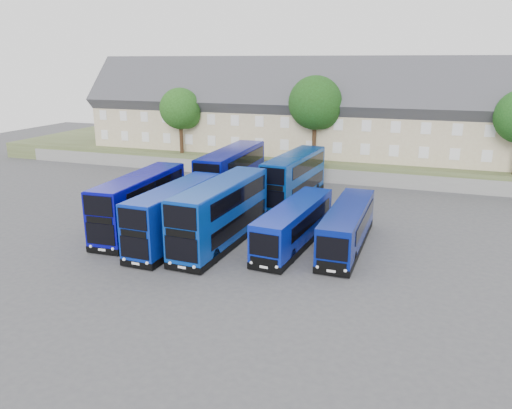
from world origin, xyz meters
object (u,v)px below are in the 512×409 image
object	(u,v)px
dd_front_left	(140,204)
coach_east_a	(294,226)
tree_west	(182,110)
dd_front_mid	(176,216)
tree_mid	(317,105)

from	to	relation	value
dd_front_left	coach_east_a	world-z (taller)	dd_front_left
tree_west	dd_front_left	bearing A→B (deg)	-70.92
dd_front_mid	tree_west	bearing A→B (deg)	117.99
coach_east_a	tree_west	world-z (taller)	tree_west
dd_front_mid	tree_west	world-z (taller)	tree_west
coach_east_a	tree_mid	xyz separation A→B (m)	(-3.36, 21.17, 6.62)
dd_front_mid	tree_mid	xyz separation A→B (m)	(4.71, 23.54, 6.05)
coach_east_a	tree_mid	size ratio (longest dim) A/B	1.20
dd_front_left	tree_mid	distance (m)	24.35
dd_front_left	tree_mid	world-z (taller)	tree_mid
tree_mid	dd_front_mid	bearing A→B (deg)	-101.32
coach_east_a	tree_west	distance (m)	28.87
dd_front_mid	tree_west	xyz separation A→B (m)	(-11.29, 23.04, 5.04)
dd_front_left	dd_front_mid	world-z (taller)	dd_front_left
tree_mid	dd_front_left	bearing A→B (deg)	-111.26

